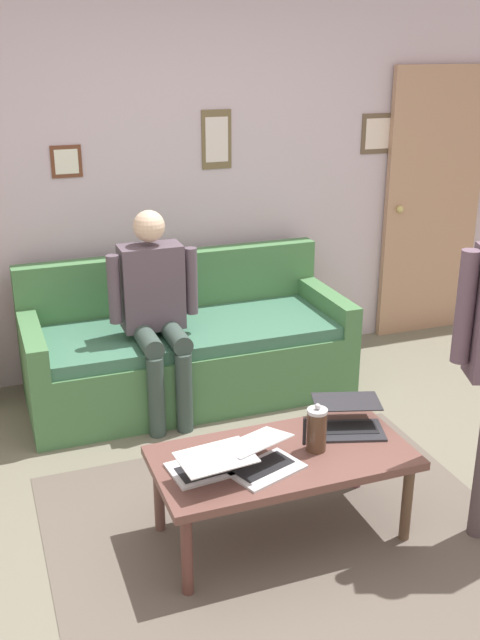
{
  "coord_description": "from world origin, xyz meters",
  "views": [
    {
      "loc": [
        1.34,
        2.65,
        2.2
      ],
      "look_at": [
        0.06,
        -0.82,
        0.8
      ],
      "focal_mm": 41.36,
      "sensor_mm": 36.0,
      "label": 1
    }
  ],
  "objects_px": {
    "coffee_table": "(283,463)",
    "laptop_center": "(348,420)",
    "laptop_right": "(210,464)",
    "person_seated": "(155,304)",
    "laptop_left": "(262,460)",
    "interior_door": "(432,205)",
    "french_press": "(317,429)",
    "couch": "(186,349)"
  },
  "relations": [
    {
      "from": "interior_door",
      "to": "french_press",
      "type": "xyz_separation_m",
      "value": [
        1.99,
        2.1,
        -0.48
      ]
    },
    {
      "from": "couch",
      "to": "french_press",
      "type": "xyz_separation_m",
      "value": [
        -0.14,
        1.65,
        0.24
      ]
    },
    {
      "from": "couch",
      "to": "interior_door",
      "type": "bearing_deg",
      "value": -167.97
    },
    {
      "from": "laptop_right",
      "to": "laptop_left",
      "type": "bearing_deg",
      "value": 170.89
    },
    {
      "from": "coffee_table",
      "to": "laptop_left",
      "type": "distance_m",
      "value": 0.18
    },
    {
      "from": "laptop_center",
      "to": "laptop_right",
      "type": "height_order",
      "value": "laptop_right"
    },
    {
      "from": "coffee_table",
      "to": "person_seated",
      "type": "bearing_deg",
      "value": -80.69
    },
    {
      "from": "french_press",
      "to": "person_seated",
      "type": "xyz_separation_m",
      "value": [
        0.39,
        -1.42,
        0.18
      ]
    },
    {
      "from": "laptop_center",
      "to": "laptop_right",
      "type": "bearing_deg",
      "value": 11.25
    },
    {
      "from": "laptop_right",
      "to": "french_press",
      "type": "relative_size",
      "value": 1.52
    },
    {
      "from": "laptop_center",
      "to": "laptop_right",
      "type": "xyz_separation_m",
      "value": [
        0.76,
        0.15,
        0.0
      ]
    },
    {
      "from": "coffee_table",
      "to": "laptop_left",
      "type": "height_order",
      "value": "laptop_left"
    },
    {
      "from": "laptop_right",
      "to": "french_press",
      "type": "distance_m",
      "value": 0.53
    },
    {
      "from": "coffee_table",
      "to": "laptop_right",
      "type": "height_order",
      "value": "laptop_right"
    },
    {
      "from": "coffee_table",
      "to": "laptop_center",
      "type": "height_order",
      "value": "laptop_center"
    },
    {
      "from": "laptop_left",
      "to": "laptop_right",
      "type": "relative_size",
      "value": 1.09
    },
    {
      "from": "couch",
      "to": "coffee_table",
      "type": "height_order",
      "value": "couch"
    },
    {
      "from": "laptop_right",
      "to": "person_seated",
      "type": "bearing_deg",
      "value": -95.24
    },
    {
      "from": "laptop_right",
      "to": "french_press",
      "type": "xyz_separation_m",
      "value": [
        -0.52,
        -0.02,
        0.06
      ]
    },
    {
      "from": "french_press",
      "to": "person_seated",
      "type": "height_order",
      "value": "person_seated"
    },
    {
      "from": "laptop_left",
      "to": "french_press",
      "type": "relative_size",
      "value": 1.65
    },
    {
      "from": "person_seated",
      "to": "laptop_center",
      "type": "bearing_deg",
      "value": 115.79
    },
    {
      "from": "coffee_table",
      "to": "french_press",
      "type": "distance_m",
      "value": 0.22
    },
    {
      "from": "interior_door",
      "to": "person_seated",
      "type": "xyz_separation_m",
      "value": [
        2.37,
        0.68,
        -0.3
      ]
    },
    {
      "from": "coffee_table",
      "to": "person_seated",
      "type": "xyz_separation_m",
      "value": [
        0.23,
        -1.41,
        0.34
      ]
    },
    {
      "from": "person_seated",
      "to": "interior_door",
      "type": "bearing_deg",
      "value": -164.03
    },
    {
      "from": "laptop_center",
      "to": "coffee_table",
      "type": "bearing_deg",
      "value": 15.89
    },
    {
      "from": "french_press",
      "to": "laptop_left",
      "type": "bearing_deg",
      "value": 11.37
    },
    {
      "from": "laptop_right",
      "to": "person_seated",
      "type": "height_order",
      "value": "person_seated"
    },
    {
      "from": "couch",
      "to": "french_press",
      "type": "distance_m",
      "value": 1.67
    },
    {
      "from": "laptop_left",
      "to": "laptop_right",
      "type": "xyz_separation_m",
      "value": [
        0.23,
        -0.04,
        0.0
      ]
    },
    {
      "from": "interior_door",
      "to": "laptop_left",
      "type": "height_order",
      "value": "interior_door"
    },
    {
      "from": "laptop_center",
      "to": "french_press",
      "type": "height_order",
      "value": "french_press"
    },
    {
      "from": "couch",
      "to": "coffee_table",
      "type": "xyz_separation_m",
      "value": [
        0.02,
        1.63,
        0.08
      ]
    },
    {
      "from": "interior_door",
      "to": "french_press",
      "type": "bearing_deg",
      "value": 46.63
    },
    {
      "from": "laptop_right",
      "to": "laptop_center",
      "type": "bearing_deg",
      "value": -168.75
    },
    {
      "from": "interior_door",
      "to": "french_press",
      "type": "height_order",
      "value": "interior_door"
    },
    {
      "from": "coffee_table",
      "to": "laptop_left",
      "type": "xyz_separation_m",
      "value": [
        0.13,
        0.08,
        0.09
      ]
    },
    {
      "from": "coffee_table",
      "to": "laptop_left",
      "type": "bearing_deg",
      "value": 29.49
    },
    {
      "from": "french_press",
      "to": "person_seated",
      "type": "distance_m",
      "value": 1.49
    },
    {
      "from": "interior_door",
      "to": "laptop_left",
      "type": "bearing_deg",
      "value": 43.5
    },
    {
      "from": "interior_door",
      "to": "laptop_left",
      "type": "distance_m",
      "value": 3.19
    }
  ]
}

